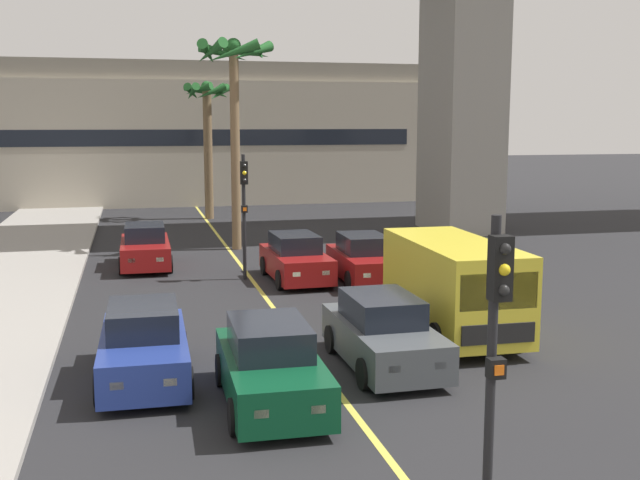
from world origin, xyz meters
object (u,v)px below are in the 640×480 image
(delivery_van, at_px, (453,284))
(traffic_light_median_far, at_px, (244,199))
(car_queue_second, at_px, (383,334))
(traffic_light_median_near, at_px, (495,341))
(car_queue_fourth, at_px, (145,248))
(palm_tree_near_median, at_px, (234,80))
(car_queue_third, at_px, (296,259))
(car_queue_front, at_px, (364,260))
(palm_tree_mid_median, at_px, (207,113))
(car_queue_fifth, at_px, (271,367))
(car_queue_sixth, at_px, (144,346))

(delivery_van, relative_size, traffic_light_median_far, 1.26)
(car_queue_second, xyz_separation_m, traffic_light_median_near, (-1.07, -7.32, 1.99))
(car_queue_fourth, xyz_separation_m, palm_tree_near_median, (3.77, 3.21, 6.19))
(car_queue_third, distance_m, car_queue_fourth, 6.04)
(car_queue_front, distance_m, traffic_light_median_far, 4.46)
(car_queue_front, distance_m, palm_tree_near_median, 10.26)
(car_queue_third, bearing_deg, car_queue_fourth, 143.29)
(car_queue_second, relative_size, traffic_light_median_far, 0.98)
(car_queue_third, height_order, palm_tree_mid_median, palm_tree_mid_median)
(palm_tree_near_median, xyz_separation_m, palm_tree_mid_median, (-0.11, 10.57, -1.19))
(delivery_van, bearing_deg, palm_tree_near_median, 103.83)
(car_queue_second, xyz_separation_m, car_queue_fourth, (-4.80, 13.01, 0.00))
(car_queue_fifth, height_order, palm_tree_near_median, palm_tree_near_median)
(car_queue_third, distance_m, traffic_light_median_near, 16.87)
(car_queue_sixth, relative_size, delivery_van, 0.78)
(traffic_light_median_near, distance_m, traffic_light_median_far, 17.26)
(car_queue_front, xyz_separation_m, palm_tree_near_median, (-3.25, 7.51, 6.19))
(traffic_light_median_far, relative_size, palm_tree_near_median, 0.49)
(car_queue_fourth, bearing_deg, car_queue_fifth, -82.06)
(traffic_light_median_far, bearing_deg, palm_tree_near_median, 84.99)
(car_queue_front, height_order, car_queue_second, same)
(car_queue_fifth, relative_size, car_queue_sixth, 1.00)
(delivery_van, xyz_separation_m, palm_tree_near_median, (-3.50, 14.23, 5.63))
(traffic_light_median_far, bearing_deg, car_queue_front, -17.84)
(car_queue_front, distance_m, traffic_light_median_near, 16.48)
(car_queue_third, xyz_separation_m, traffic_light_median_near, (-1.11, -16.72, 1.99))
(car_queue_fourth, relative_size, traffic_light_median_far, 0.98)
(car_queue_front, distance_m, car_queue_third, 2.28)
(car_queue_second, relative_size, palm_tree_mid_median, 0.55)
(car_queue_sixth, bearing_deg, palm_tree_near_median, 75.86)
(car_queue_fifth, bearing_deg, car_queue_third, 75.75)
(car_queue_sixth, bearing_deg, car_queue_front, 49.25)
(traffic_light_median_near, bearing_deg, car_queue_second, 81.72)
(traffic_light_median_near, distance_m, palm_tree_mid_median, 34.24)
(car_queue_third, relative_size, car_queue_fourth, 1.01)
(car_queue_front, bearing_deg, palm_tree_mid_median, 100.52)
(palm_tree_near_median, height_order, palm_tree_mid_median, palm_tree_near_median)
(traffic_light_median_near, bearing_deg, palm_tree_near_median, 89.91)
(car_queue_fifth, xyz_separation_m, traffic_light_median_far, (1.18, 11.57, 1.99))
(car_queue_second, distance_m, palm_tree_near_median, 17.39)
(palm_tree_near_median, bearing_deg, car_queue_sixth, -104.14)
(car_queue_front, xyz_separation_m, traffic_light_median_near, (-3.28, -16.03, 1.99))
(car_queue_front, relative_size, car_queue_third, 1.00)
(car_queue_sixth, relative_size, traffic_light_median_near, 0.98)
(delivery_van, relative_size, palm_tree_mid_median, 0.71)
(car_queue_front, xyz_separation_m, car_queue_third, (-2.17, 0.69, 0.00))
(car_queue_fifth, bearing_deg, car_queue_front, 64.32)
(car_queue_third, height_order, car_queue_sixth, same)
(car_queue_third, height_order, car_queue_fourth, same)
(car_queue_second, height_order, traffic_light_median_far, traffic_light_median_far)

